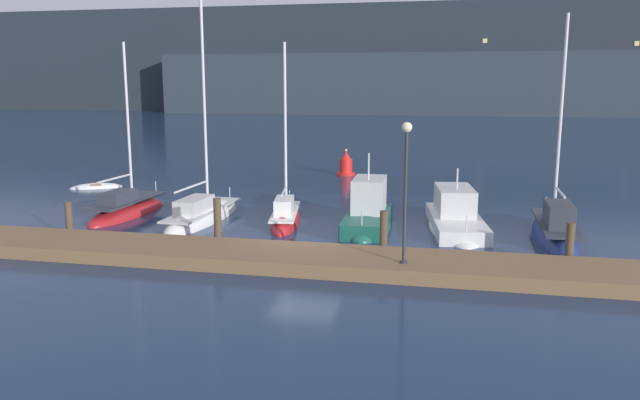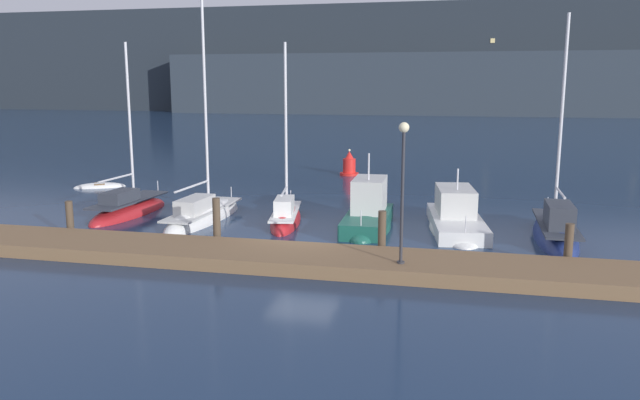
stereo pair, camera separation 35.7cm
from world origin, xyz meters
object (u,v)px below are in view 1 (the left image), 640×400
object	(u,v)px
motorboat_berth_5	(455,222)
channel_buoy	(346,166)
motorboat_berth_4	(368,220)
sailboat_berth_2	(202,218)
sailboat_berth_1	(127,212)
sailboat_berth_6	(555,235)
rowboat_adrift	(96,188)
sailboat_berth_3	(285,219)
dock_lamppost	(406,171)

from	to	relation	value
motorboat_berth_5	channel_buoy	size ratio (longest dim) A/B	3.87
motorboat_berth_4	sailboat_berth_2	bearing A→B (deg)	-178.52
sailboat_berth_1	sailboat_berth_6	size ratio (longest dim) A/B	0.89
sailboat_berth_6	channel_buoy	xyz separation A→B (m)	(-10.81, 15.04, 0.47)
motorboat_berth_4	motorboat_berth_5	xyz separation A→B (m)	(3.60, 0.60, -0.02)
rowboat_adrift	motorboat_berth_4	bearing A→B (deg)	-21.78
sailboat_berth_2	sailboat_berth_3	world-z (taller)	sailboat_berth_2
sailboat_berth_3	channel_buoy	bearing A→B (deg)	89.11
sailboat_berth_2	dock_lamppost	world-z (taller)	sailboat_berth_2
sailboat_berth_2	rowboat_adrift	distance (m)	11.64
sailboat_berth_1	dock_lamppost	world-z (taller)	sailboat_berth_1
motorboat_berth_4	channel_buoy	world-z (taller)	motorboat_berth_4
channel_buoy	motorboat_berth_4	bearing A→B (deg)	-76.86
sailboat_berth_2	dock_lamppost	bearing A→B (deg)	-33.88
dock_lamppost	rowboat_adrift	size ratio (longest dim) A/B	1.45
sailboat_berth_3	channel_buoy	size ratio (longest dim) A/B	4.85
sailboat_berth_3	rowboat_adrift	world-z (taller)	sailboat_berth_3
sailboat_berth_2	sailboat_berth_6	size ratio (longest dim) A/B	1.15
sailboat_berth_1	rowboat_adrift	bearing A→B (deg)	130.54
motorboat_berth_5	sailboat_berth_6	size ratio (longest dim) A/B	0.71
sailboat_berth_6	dock_lamppost	size ratio (longest dim) A/B	2.14
sailboat_berth_3	sailboat_berth_6	size ratio (longest dim) A/B	0.89
sailboat_berth_6	sailboat_berth_2	bearing A→B (deg)	179.29
motorboat_berth_4	channel_buoy	bearing A→B (deg)	103.14
sailboat_berth_3	motorboat_berth_4	size ratio (longest dim) A/B	1.54
motorboat_berth_5	dock_lamppost	distance (m)	7.85
sailboat_berth_3	motorboat_berth_4	bearing A→B (deg)	-3.66
sailboat_berth_1	rowboat_adrift	distance (m)	8.50
motorboat_berth_5	channel_buoy	bearing A→B (deg)	116.54
rowboat_adrift	sailboat_berth_3	bearing A→B (deg)	-26.26
sailboat_berth_3	rowboat_adrift	distance (m)	14.57
sailboat_berth_3	channel_buoy	xyz separation A→B (m)	(0.23, 14.44, 0.48)
sailboat_berth_2	sailboat_berth_3	size ratio (longest dim) A/B	1.29
dock_lamppost	rowboat_adrift	distance (m)	23.09
sailboat_berth_2	sailboat_berth_3	bearing A→B (deg)	6.55
rowboat_adrift	motorboat_berth_5	bearing A→B (deg)	-16.65
motorboat_berth_5	sailboat_berth_6	world-z (taller)	sailboat_berth_6
motorboat_berth_5	rowboat_adrift	xyz separation A→B (m)	(-20.32, 6.08, -0.29)
sailboat_berth_2	sailboat_berth_6	bearing A→B (deg)	-0.71
sailboat_berth_1	motorboat_berth_5	world-z (taller)	sailboat_berth_1
motorboat_berth_5	dock_lamppost	bearing A→B (deg)	-102.89
rowboat_adrift	sailboat_berth_2	bearing A→B (deg)	-36.17
sailboat_berth_6	motorboat_berth_4	bearing A→B (deg)	177.12
motorboat_berth_4	sailboat_berth_3	bearing A→B (deg)	176.34
motorboat_berth_4	motorboat_berth_5	distance (m)	3.65
sailboat_berth_6	channel_buoy	size ratio (longest dim) A/B	5.46
dock_lamppost	rowboat_adrift	world-z (taller)	dock_lamppost
sailboat_berth_2	motorboat_berth_5	xyz separation A→B (m)	(10.92, 0.79, 0.18)
channel_buoy	dock_lamppost	world-z (taller)	dock_lamppost
motorboat_berth_4	motorboat_berth_5	bearing A→B (deg)	9.50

